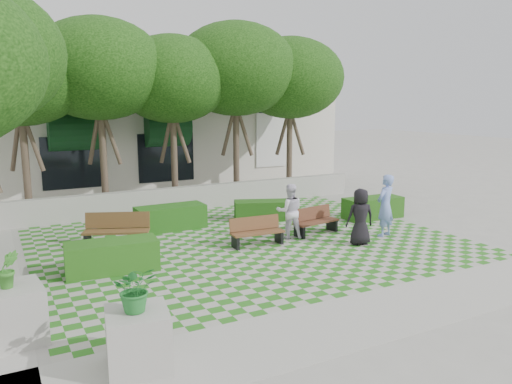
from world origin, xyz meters
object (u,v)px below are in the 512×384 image
bench_east (315,221)px  person_white (290,211)px  hedge_midleft (171,217)px  hedge_west (112,256)px  hedge_midright (262,210)px  bench_mid (257,232)px  hedge_east (373,208)px  planter_back (12,312)px  person_blue (385,206)px  planter_front (137,327)px  person_dark (360,217)px  bench_west (117,231)px

bench_east → person_white: 1.07m
hedge_midleft → bench_east: bearing=-35.0°
bench_east → hedge_west: size_ratio=0.75×
bench_east → hedge_midright: size_ratio=0.86×
bench_mid → hedge_midleft: (-1.61, 2.95, -0.00)m
hedge_east → hedge_west: hedge_west is taller
hedge_midright → hedge_west: size_ratio=0.87×
bench_east → planter_back: size_ratio=0.99×
bench_east → hedge_west: bearing=176.3°
person_blue → planter_front: bearing=7.4°
hedge_midright → person_blue: bearing=-58.3°
hedge_west → planter_back: 3.72m
planter_back → person_white: (7.80, 3.44, 0.28)m
planter_front → planter_back: 2.53m
hedge_west → person_white: size_ratio=1.31×
person_blue → person_dark: bearing=-1.7°
hedge_midleft → planter_back: planter_back is taller
bench_mid → hedge_midleft: 3.36m
hedge_midleft → person_dark: size_ratio=1.35×
bench_east → planter_front: (-7.08, -5.36, 0.28)m
person_dark → bench_mid: bearing=-10.2°
hedge_midleft → planter_front: bearing=-111.9°
hedge_west → person_white: bearing=5.7°
hedge_midright → person_white: (-0.43, -2.53, 0.51)m
bench_mid → planter_back: (-6.55, -3.23, 0.16)m
bench_east → bench_west: bench_west is taller
hedge_east → hedge_midright: 3.98m
bench_east → person_blue: (1.75, -1.25, 0.57)m
hedge_east → hedge_west: size_ratio=0.98×
hedge_east → planter_front: planter_front is taller
planter_back → person_dark: bearing=11.5°
bench_west → planter_front: 7.02m
planter_back → bench_east: bearing=21.7°
hedge_west → person_dark: (6.91, -1.02, 0.45)m
hedge_midright → hedge_west: (-5.90, -3.07, 0.05)m
bench_east → hedge_midleft: bench_east is taller
hedge_midleft → hedge_west: bearing=-128.4°
bench_west → planter_back: bearing=-97.1°
bench_mid → planter_front: (-4.85, -5.10, 0.29)m
planter_front → planter_back: size_ratio=1.01×
bench_mid → person_dark: bearing=-23.0°
hedge_east → hedge_midright: size_ratio=1.13×
person_blue → person_white: size_ratio=1.15×
hedge_east → person_white: (-4.03, -0.82, 0.46)m
planter_front → planter_back: (-1.70, 1.87, -0.13)m
hedge_midright → planter_front: (-6.53, -7.84, 0.35)m
bench_west → hedge_midleft: 2.30m
bench_west → hedge_west: 2.23m
person_dark → hedge_midright: bearing=-59.6°
bench_west → person_blue: 8.10m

